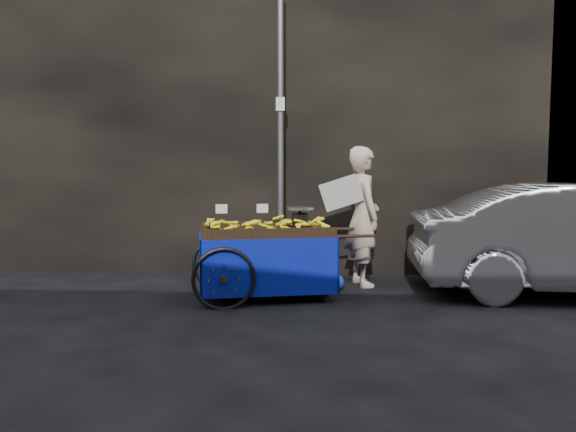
{
  "coord_description": "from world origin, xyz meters",
  "views": [
    {
      "loc": [
        0.86,
        -6.42,
        1.55
      ],
      "look_at": [
        0.45,
        0.5,
        0.94
      ],
      "focal_mm": 35.0,
      "sensor_mm": 36.0,
      "label": 1
    }
  ],
  "objects": [
    {
      "name": "banana_cart",
      "position": [
        0.15,
        0.15,
        0.71
      ],
      "size": [
        2.26,
        1.37,
        1.14
      ],
      "rotation": [
        0.0,
        0.0,
        0.22
      ],
      "color": "black",
      "rests_on": "ground"
    },
    {
      "name": "vendor",
      "position": [
        1.4,
        0.91,
        0.91
      ],
      "size": [
        0.89,
        0.76,
        1.82
      ],
      "rotation": [
        0.0,
        0.0,
        1.89
      ],
      "color": "#C7AF94",
      "rests_on": "ground"
    },
    {
      "name": "ground",
      "position": [
        0.0,
        0.0,
        0.0
      ],
      "size": [
        80.0,
        80.0,
        0.0
      ],
      "primitive_type": "plane",
      "color": "black",
      "rests_on": "ground"
    },
    {
      "name": "street_pole",
      "position": [
        0.3,
        1.3,
        2.01
      ],
      "size": [
        0.12,
        0.1,
        4.0
      ],
      "color": "slate",
      "rests_on": "ground"
    },
    {
      "name": "plastic_bag",
      "position": [
        1.02,
        0.52,
        0.11
      ],
      "size": [
        0.25,
        0.2,
        0.23
      ],
      "primitive_type": "ellipsoid",
      "color": "blue",
      "rests_on": "ground"
    },
    {
      "name": "building_wall",
      "position": [
        0.39,
        2.6,
        2.5
      ],
      "size": [
        13.5,
        2.0,
        5.0
      ],
      "color": "black",
      "rests_on": "ground"
    }
  ]
}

